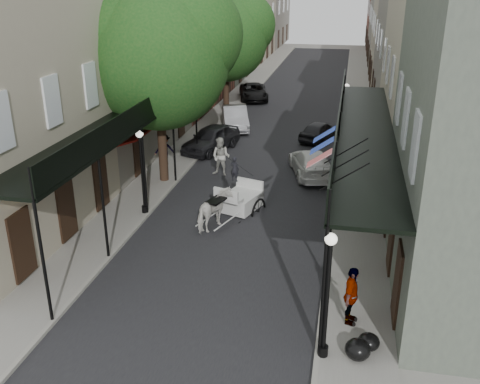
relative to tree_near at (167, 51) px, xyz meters
The scene contains 24 objects.
ground 12.78m from the tree_near, 67.59° to the right, with size 140.00×140.00×0.00m, color gray.
road 12.50m from the tree_near, 66.86° to the left, with size 8.00×90.00×0.01m, color black.
sidewalk_left 11.77m from the tree_near, 94.67° to the left, with size 2.20×90.00×0.12m, color gray.
sidewalk_right 14.91m from the tree_near, 46.88° to the left, with size 2.20×90.00×0.12m, color gray.
building_row_left 20.34m from the tree_near, 102.52° to the left, with size 5.00×80.00×10.50m, color #A29A81.
building_row_right 23.63m from the tree_near, 57.15° to the left, with size 5.00×80.00×10.50m, color slate.
gallery_left 4.06m from the tree_near, 100.49° to the right, with size 2.20×18.05×4.88m.
gallery_right 9.84m from the tree_near, 19.59° to the right, with size 2.20×18.05×4.88m.
tree_near is the anchor object (origin of this frame).
tree_far 14.02m from the tree_near, 90.19° to the left, with size 6.45×6.00×8.61m.
lamppost_right_near 15.39m from the tree_near, 55.73° to the right, with size 0.32×0.32×3.71m.
lamppost_left 6.10m from the tree_near, 88.66° to the right, with size 0.32×0.32×3.71m.
lamppost_right_far 12.24m from the tree_near, 43.31° to the left, with size 0.32×0.32×3.71m.
horse 8.24m from the tree_near, 54.79° to the right, with size 0.87×1.90×1.61m, color silver.
carriage 7.32m from the tree_near, 30.60° to the right, with size 2.13×2.67×2.69m.
pedestrian_walking 6.05m from the tree_near, 31.57° to the left, with size 0.98×0.77×2.02m, color #B5B4AB.
pedestrian_sidewalk_left 6.00m from the tree_near, 118.32° to the left, with size 1.10×0.63×1.71m, color gray.
pedestrian_sidewalk_right 14.86m from the tree_near, 49.53° to the right, with size 1.08×0.45×1.84m, color gray.
car_left_near 7.84m from the tree_near, 83.16° to the left, with size 1.80×4.47×1.52m, color black.
car_left_mid 11.99m from the tree_near, 84.64° to the left, with size 1.59×4.55×1.50m, color #9D9DA2.
car_left_far 20.55m from the tree_near, 88.26° to the left, with size 2.21×4.79×1.33m, color black.
car_right_near 9.25m from the tree_near, 18.95° to the left, with size 1.86×4.57×1.33m, color white.
car_right_far 12.59m from the tree_near, 52.39° to the left, with size 1.46×3.64×1.24m, color black.
trash_bags 16.35m from the tree_near, 52.05° to the right, with size 0.95×1.10×0.59m.
Camera 1 is at (4.27, -14.06, 9.76)m, focal length 40.00 mm.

